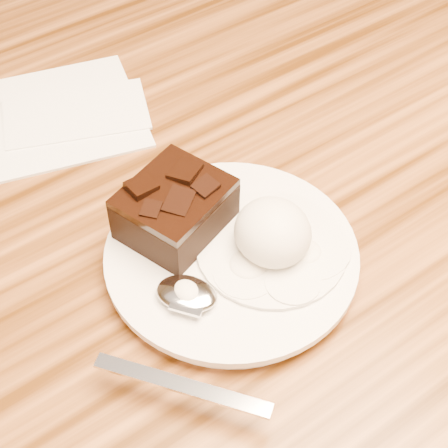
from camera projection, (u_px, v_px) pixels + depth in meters
dining_table at (204, 408)px, 0.90m from camera, size 1.20×0.80×0.75m
plate at (231, 258)px, 0.57m from camera, size 0.20×0.20×0.02m
brownie at (175, 212)px, 0.57m from camera, size 0.10×0.09×0.04m
ice_cream_scoop at (273, 232)px, 0.55m from camera, size 0.06×0.06×0.05m
melt_puddle at (271, 248)px, 0.56m from camera, size 0.12×0.12×0.00m
spoon at (187, 295)px, 0.53m from camera, size 0.14×0.17×0.01m
napkin at (62, 113)px, 0.69m from camera, size 0.18×0.18×0.01m
crumb_a at (200, 299)px, 0.53m from camera, size 0.01×0.01×0.00m
crumb_b at (302, 229)px, 0.58m from camera, size 0.01×0.01×0.00m
crumb_c at (229, 280)px, 0.54m from camera, size 0.01×0.00×0.00m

